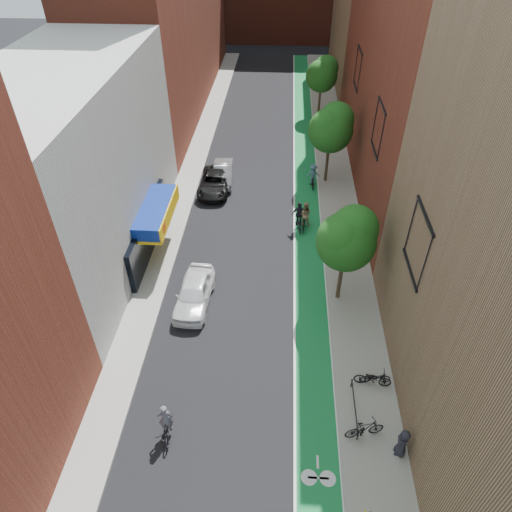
% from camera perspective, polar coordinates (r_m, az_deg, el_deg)
% --- Properties ---
extents(ground, '(160.00, 160.00, 0.00)m').
position_cam_1_polar(ground, '(22.29, -3.52, -23.04)').
color(ground, black).
rests_on(ground, ground).
extents(bike_lane, '(2.00, 68.00, 0.01)m').
position_cam_1_polar(bike_lane, '(41.22, 6.20, 10.70)').
color(bike_lane, '#136E3C').
rests_on(bike_lane, ground).
extents(sidewalk_left, '(2.00, 68.00, 0.15)m').
position_cam_1_polar(sidewalk_left, '(41.89, -7.84, 11.16)').
color(sidewalk_left, gray).
rests_on(sidewalk_left, ground).
extents(sidewalk_right, '(3.00, 68.00, 0.15)m').
position_cam_1_polar(sidewalk_right, '(41.39, 9.72, 10.59)').
color(sidewalk_right, gray).
rests_on(sidewalk_right, ground).
extents(building_left_white, '(8.00, 20.00, 12.00)m').
position_cam_1_polar(building_left_white, '(30.62, -22.10, 9.86)').
color(building_left_white, silver).
rests_on(building_left_white, ground).
extents(building_right_mid_red, '(8.00, 28.00, 22.00)m').
position_cam_1_polar(building_right_mid_red, '(38.51, 20.61, 24.23)').
color(building_right_mid_red, maroon).
rests_on(building_right_mid_red, ground).
extents(building_right_far_tan, '(8.00, 20.00, 18.00)m').
position_cam_1_polar(building_right_far_tan, '(61.90, 14.78, 28.49)').
color(building_right_far_tan, '#8C6B4C').
rests_on(building_right_far_tan, ground).
extents(tree_near, '(3.40, 3.36, 6.42)m').
position_cam_1_polar(tree_near, '(25.45, 11.36, 2.27)').
color(tree_near, '#332619').
rests_on(tree_near, ground).
extents(tree_mid, '(3.55, 3.53, 6.74)m').
position_cam_1_polar(tree_mid, '(37.43, 9.41, 15.64)').
color(tree_mid, '#332619').
rests_on(tree_mid, ground).
extents(tree_far, '(3.30, 3.25, 6.21)m').
position_cam_1_polar(tree_far, '(50.64, 8.28, 21.66)').
color(tree_far, '#332619').
rests_on(tree_far, ground).
extents(parked_car_white, '(2.11, 4.84, 1.62)m').
position_cam_1_polar(parked_car_white, '(27.44, -7.73, -4.57)').
color(parked_car_white, white).
rests_on(parked_car_white, ground).
extents(parked_car_black, '(2.41, 5.17, 1.43)m').
position_cam_1_polar(parked_car_black, '(37.81, -5.22, 9.16)').
color(parked_car_black, black).
rests_on(parked_car_black, ground).
extents(parked_car_silver, '(1.85, 4.51, 1.45)m').
position_cam_1_polar(parked_car_silver, '(39.03, -4.12, 10.27)').
color(parked_car_silver, gray).
rests_on(parked_car_silver, ground).
extents(cyclist_lead, '(0.93, 1.89, 2.14)m').
position_cam_1_polar(cyclist_lead, '(22.35, -11.14, -20.11)').
color(cyclist_lead, black).
rests_on(cyclist_lead, ground).
extents(cyclist_lane_near, '(0.98, 1.69, 2.20)m').
position_cam_1_polar(cyclist_lane_near, '(33.15, 6.11, 4.78)').
color(cyclist_lane_near, black).
rests_on(cyclist_lane_near, ground).
extents(cyclist_lane_mid, '(1.16, 1.73, 2.23)m').
position_cam_1_polar(cyclist_lane_mid, '(33.14, 5.40, 4.65)').
color(cyclist_lane_mid, black).
rests_on(cyclist_lane_mid, ground).
extents(cyclist_lane_far, '(1.14, 1.73, 2.04)m').
position_cam_1_polar(cyclist_lane_far, '(38.29, 7.10, 9.75)').
color(cyclist_lane_far, black).
rests_on(cyclist_lane_far, ground).
extents(parked_bike_near, '(1.90, 0.82, 0.97)m').
position_cam_1_polar(parked_bike_near, '(24.18, 14.39, -14.57)').
color(parked_bike_near, black).
rests_on(parked_bike_near, sidewalk_right).
extents(parked_bike_mid, '(1.93, 0.97, 1.12)m').
position_cam_1_polar(parked_bike_mid, '(22.46, 13.43, -20.28)').
color(parked_bike_mid, black).
rests_on(parked_bike_mid, sidewalk_right).
extents(parked_bike_far, '(1.56, 0.64, 0.80)m').
position_cam_1_polar(parked_bike_far, '(24.35, 14.72, -14.46)').
color(parked_bike_far, black).
rests_on(parked_bike_far, sidewalk_right).
extents(pedestrian, '(0.69, 0.90, 1.64)m').
position_cam_1_polar(pedestrian, '(22.23, 17.84, -21.33)').
color(pedestrian, '#22212A').
rests_on(pedestrian, sidewalk_right).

